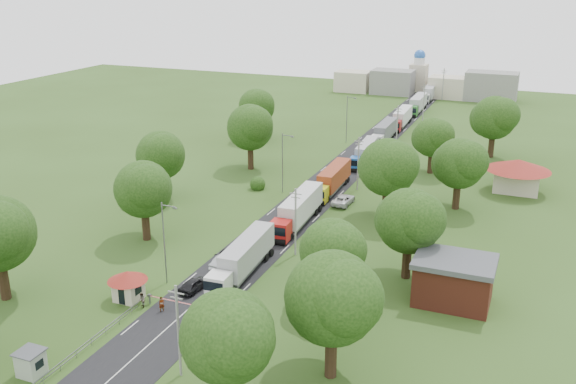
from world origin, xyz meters
The scene contains 48 objects.
ground centered at (0.00, 0.00, 0.00)m, with size 260.00×260.00×0.00m, color #2D4818.
road centered at (0.00, 20.00, 0.00)m, with size 8.00×200.00×0.04m, color black.
boom_barrier centered at (-1.36, -25.00, 0.89)m, with size 9.22×0.35×1.18m.
guard_booth centered at (-7.20, -25.00, 2.16)m, with size 4.40×4.40×3.45m.
kiosk centered at (-7.00, -40.00, 1.23)m, with size 2.30×2.30×2.41m.
guard_rail centered at (-5.00, -35.00, 0.00)m, with size 0.10×17.00×1.70m, color slate, non-canonical shape.
info_sign centered at (5.20, 35.00, 3.00)m, with size 0.12×3.10×4.10m.
pole_0 centered at (5.50, -35.00, 4.68)m, with size 1.60×0.24×9.00m.
pole_1 centered at (5.50, -7.00, 4.68)m, with size 1.60×0.24×9.00m.
pole_2 centered at (5.50, 21.00, 4.68)m, with size 1.60×0.24×9.00m.
pole_3 centered at (5.50, 49.00, 4.68)m, with size 1.60×0.24×9.00m.
pole_4 centered at (5.50, 77.00, 4.68)m, with size 1.60×0.24×9.00m.
pole_5 centered at (5.50, 105.00, 4.68)m, with size 1.60×0.24×9.00m.
lamp_0 centered at (-5.35, -20.00, 5.55)m, with size 2.03×0.22×10.00m.
lamp_1 centered at (-5.35, 15.00, 5.55)m, with size 2.03×0.22×10.00m.
lamp_2 centered at (-5.35, 50.00, 5.55)m, with size 2.03×0.22×10.00m.
tree_0 centered at (11.99, -37.84, 7.22)m, with size 8.80×8.80×11.07m.
tree_1 centered at (17.99, -29.83, 7.85)m, with size 9.60×9.60×12.05m.
tree_2 centered at (13.99, -17.86, 6.60)m, with size 8.00×8.00×10.10m.
tree_3 centered at (19.99, -7.84, 7.22)m, with size 8.80×8.80×11.07m.
tree_4 centered at (12.99, 10.17, 7.85)m, with size 9.60×9.60×12.05m.
tree_5 centered at (21.99, 18.16, 7.22)m, with size 8.80×8.80×11.07m.
tree_6 centered at (14.99, 35.14, 6.60)m, with size 8.00×8.00×10.10m.
tree_7 centered at (23.99, 50.17, 7.85)m, with size 9.60×9.60×12.05m.
tree_10 centered at (-15.01, -9.84, 7.22)m, with size 8.80×8.80×11.07m.
tree_11 centered at (-22.01, 5.16, 7.22)m, with size 8.80×8.80×11.07m.
tree_12 centered at (-16.01, 25.17, 7.85)m, with size 9.60×9.60×12.05m.
tree_13 centered at (-24.01, 45.16, 7.22)m, with size 8.80×8.80×11.07m.
house_brick centered at (26.00, -12.00, 2.65)m, with size 8.60×6.60×5.20m.
house_cream centered at (30.00, 30.00, 3.64)m, with size 10.08×10.08×5.80m.
distant_town centered at (0.68, 110.00, 3.49)m, with size 52.00×8.00×8.00m.
church centered at (-4.00, 118.00, 5.39)m, with size 5.00×5.00×12.30m.
truck_0 centered at (1.81, -14.48, 2.19)m, with size 3.27×14.95×4.13m.
truck_1 centered at (2.12, 2.72, 2.28)m, with size 3.24×15.57×4.30m.
truck_2 centered at (1.95, 18.48, 2.12)m, with size 2.81×14.44×4.00m.
truck_3 centered at (2.37, 36.85, 2.00)m, with size 3.06×13.69×3.78m.
truck_4 centered at (1.75, 54.12, 2.10)m, with size 2.56×14.27×3.96m.
truck_5 centered at (2.06, 69.05, 2.11)m, with size 2.83×14.34×3.97m.
truck_6 centered at (2.24, 86.57, 2.17)m, with size 2.76×14.76×4.09m.
truck_7 centered at (1.94, 104.56, 2.06)m, with size 3.16×14.08×3.89m.
truck_8 centered at (2.32, 120.73, 2.07)m, with size 3.11×14.11×3.90m.
car_lane_front centered at (-1.59, -20.41, 0.74)m, with size 1.75×4.35×1.48m, color black.
car_lane_mid centered at (-1.00, -13.66, 0.82)m, with size 1.73×4.97×1.64m, color #A8ACB0.
car_lane_rear centered at (-1.90, -11.15, 0.68)m, with size 1.91×4.70×1.36m, color black.
car_verge_near centered at (5.50, 13.32, 0.75)m, with size 2.50×5.42×1.50m, color silver.
car_verge_far centered at (7.75, 27.29, 0.76)m, with size 1.79×4.44×1.51m, color #55585C.
pedestrian_near centered at (-2.37, -25.88, 0.84)m, with size 0.61×0.40×1.68m, color gray.
pedestrian_booth centered at (-4.80, -26.00, 0.84)m, with size 0.82×0.64×1.68m, color gray.
Camera 1 is at (33.07, -76.94, 34.49)m, focal length 40.00 mm.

